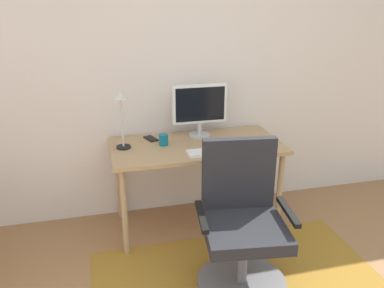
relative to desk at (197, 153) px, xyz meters
The scene contains 10 objects.
wall_back 0.78m from the desk, 77.82° to the left, with size 6.00×0.10×2.60m, color silver.
area_rug 0.97m from the desk, 82.76° to the right, with size 1.93×1.02×0.01m, color olive.
desk is the anchor object (origin of this frame).
monitor 0.38m from the desk, 68.51° to the left, with size 0.44×0.18×0.43m.
keyboard 0.24m from the desk, 65.65° to the right, with size 0.43×0.13×0.02m, color white.
computer_mouse 0.45m from the desk, 30.45° to the right, with size 0.06×0.10×0.03m, color black.
coffee_cup 0.28m from the desk, behind, with size 0.07×0.07×0.09m, color #0F6681.
cell_phone 0.39m from the desk, 149.26° to the left, with size 0.07×0.14×0.01m, color black.
desk_lamp 0.68m from the desk, behind, with size 0.11×0.11×0.45m.
office_chair 0.82m from the desk, 82.61° to the right, with size 0.62×0.58×0.96m.
Camera 1 is at (-0.82, -0.98, 1.79)m, focal length 36.86 mm.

